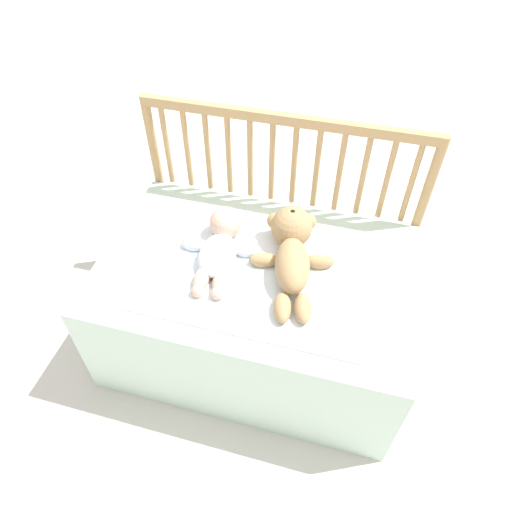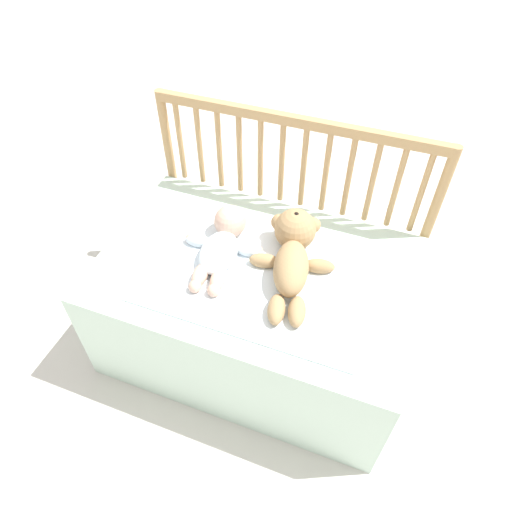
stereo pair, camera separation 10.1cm
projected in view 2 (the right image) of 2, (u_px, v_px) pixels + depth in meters
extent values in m
plane|color=silver|center=(256.00, 341.00, 1.90)|extent=(12.00, 12.00, 0.00)
cube|color=silver|center=(256.00, 308.00, 1.74)|extent=(1.09, 0.72, 0.46)
cylinder|color=tan|center=(174.00, 181.00, 1.98)|extent=(0.04, 0.04, 0.83)
cylinder|color=tan|center=(423.00, 242.00, 1.72)|extent=(0.04, 0.04, 0.83)
cube|color=tan|center=(296.00, 121.00, 1.56)|extent=(1.06, 0.03, 0.04)
cylinder|color=tan|center=(180.00, 142.00, 1.81)|extent=(0.02, 0.02, 0.34)
cylinder|color=tan|center=(200.00, 146.00, 1.79)|extent=(0.02, 0.02, 0.34)
cylinder|color=tan|center=(219.00, 150.00, 1.77)|extent=(0.02, 0.02, 0.34)
cylinder|color=tan|center=(240.00, 155.00, 1.75)|extent=(0.02, 0.02, 0.34)
cylinder|color=tan|center=(260.00, 159.00, 1.73)|extent=(0.02, 0.02, 0.34)
cylinder|color=tan|center=(282.00, 164.00, 1.71)|extent=(0.02, 0.02, 0.34)
cylinder|color=tan|center=(303.00, 168.00, 1.69)|extent=(0.02, 0.02, 0.34)
cylinder|color=tan|center=(326.00, 173.00, 1.66)|extent=(0.02, 0.02, 0.34)
cylinder|color=tan|center=(349.00, 178.00, 1.64)|extent=(0.02, 0.02, 0.34)
cylinder|color=tan|center=(372.00, 183.00, 1.62)|extent=(0.02, 0.02, 0.34)
cylinder|color=tan|center=(396.00, 189.00, 1.60)|extent=(0.02, 0.02, 0.34)
cylinder|color=tan|center=(421.00, 194.00, 1.58)|extent=(0.02, 0.02, 0.34)
cube|color=white|center=(260.00, 271.00, 1.56)|extent=(0.77, 0.55, 0.01)
ellipsoid|color=tan|center=(291.00, 268.00, 1.49)|extent=(0.16, 0.25, 0.12)
sphere|color=tan|center=(295.00, 229.00, 1.60)|extent=(0.15, 0.15, 0.15)
sphere|color=tan|center=(296.00, 221.00, 1.57)|extent=(0.06, 0.06, 0.06)
sphere|color=black|center=(296.00, 215.00, 1.55)|extent=(0.02, 0.02, 0.02)
sphere|color=tan|center=(279.00, 222.00, 1.62)|extent=(0.06, 0.06, 0.06)
sphere|color=tan|center=(313.00, 225.00, 1.61)|extent=(0.06, 0.06, 0.06)
ellipsoid|color=tan|center=(264.00, 261.00, 1.56)|extent=(0.11, 0.07, 0.05)
ellipsoid|color=tan|center=(320.00, 266.00, 1.54)|extent=(0.11, 0.07, 0.05)
ellipsoid|color=tan|center=(276.00, 309.00, 1.41)|extent=(0.08, 0.13, 0.06)
ellipsoid|color=tan|center=(297.00, 312.00, 1.41)|extent=(0.08, 0.13, 0.06)
ellipsoid|color=white|center=(219.00, 252.00, 1.57)|extent=(0.15, 0.21, 0.08)
sphere|color=beige|center=(230.00, 221.00, 1.65)|extent=(0.12, 0.12, 0.12)
ellipsoid|color=white|center=(198.00, 241.00, 1.63)|extent=(0.10, 0.06, 0.05)
ellipsoid|color=white|center=(249.00, 250.00, 1.60)|extent=(0.10, 0.06, 0.05)
sphere|color=beige|center=(191.00, 238.00, 1.64)|extent=(0.04, 0.04, 0.04)
sphere|color=beige|center=(257.00, 251.00, 1.59)|extent=(0.04, 0.04, 0.04)
ellipsoid|color=beige|center=(200.00, 275.00, 1.51)|extent=(0.06, 0.10, 0.05)
ellipsoid|color=beige|center=(218.00, 279.00, 1.50)|extent=(0.06, 0.10, 0.05)
sphere|color=beige|center=(195.00, 287.00, 1.48)|extent=(0.04, 0.04, 0.04)
sphere|color=beige|center=(214.00, 290.00, 1.47)|extent=(0.04, 0.04, 0.04)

